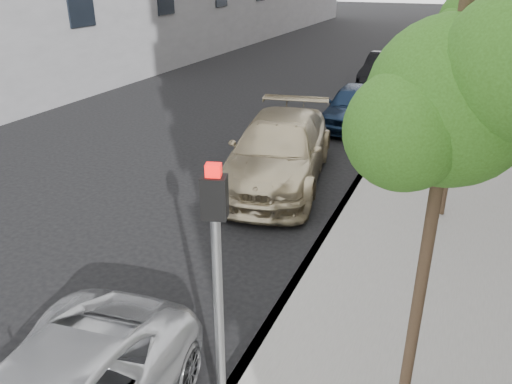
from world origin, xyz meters
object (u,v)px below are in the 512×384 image
Objects in this scene: sedan_blue at (354,106)px; sedan_black at (385,70)px; sedan_rear at (404,56)px; tree_mid at (476,22)px; signal_pole at (217,274)px; suv at (279,150)px; tree_near at (455,103)px.

sedan_blue is 6.60m from sedan_black.
sedan_rear is (0.16, 4.85, -0.10)m from sedan_black.
tree_mid is 1.11× the size of sedan_rear.
signal_pole is 12.71m from sedan_blue.
tree_mid reaches higher than sedan_black.
tree_mid is at bearing -61.05° from sedan_blue.
suv is 12.05m from sedan_black.
sedan_rear is at bearing 76.64° from signal_pole.
sedan_black reaches higher than sedan_rear.
sedan_blue is (-1.40, 12.55, -1.41)m from signal_pole.
tree_near is at bearing -70.96° from suv.
sedan_black is at bearing 77.88° from suv.
tree_near is 13.44m from sedan_blue.
sedan_blue is at bearing -86.67° from sedan_black.
tree_near is 24.50m from sedan_rear.
suv is (-3.95, 7.15, -3.22)m from tree_near.
signal_pole reaches higher than sedan_rear.
sedan_rear is at bearing 97.88° from tree_near.
tree_mid reaches higher than sedan_rear.
tree_near reaches higher than suv.
tree_mid is 13.56m from sedan_black.
signal_pole is at bearing -83.33° from sedan_blue.
tree_near is 19.78m from sedan_black.
sedan_rear is (0.62, 16.89, -0.18)m from suv.
tree_near is 1.49× the size of signal_pole.
signal_pole is at bearing -83.38° from sedan_black.
tree_mid is 1.08× the size of sedan_black.
tree_mid is 5.12m from suv.
tree_mid is (0.00, 6.50, -0.03)m from tree_near.
suv is 1.37× the size of sedan_blue.
sedan_black is (-1.56, 19.15, -1.38)m from signal_pole.
signal_pole is 0.57× the size of suv.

